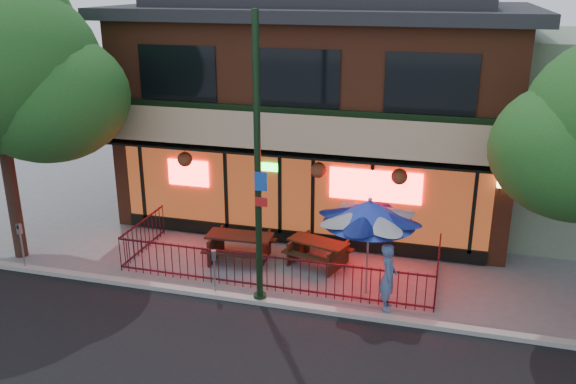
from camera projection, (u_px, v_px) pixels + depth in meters
name	position (u px, v px, depth m)	size (l,w,h in m)	color
ground	(265.00, 294.00, 15.54)	(80.00, 80.00, 0.00)	gray
curb	(259.00, 301.00, 15.06)	(80.00, 0.25, 0.12)	#999993
restaurant_building	(326.00, 87.00, 20.64)	(12.96, 9.49, 8.05)	brown
patio_fence	(270.00, 263.00, 15.79)	(8.44, 2.62, 1.00)	#3E0D18
street_light	(258.00, 181.00, 14.13)	(0.43, 0.32, 7.00)	black
picnic_table_left	(240.00, 244.00, 17.22)	(1.90, 1.49, 0.79)	#321B12
picnic_table_right	(318.00, 249.00, 17.00)	(1.95, 1.70, 0.71)	#362312
patio_umbrella	(370.00, 212.00, 14.82)	(2.28, 2.28, 2.60)	gray
pedestrian	(388.00, 277.00, 14.57)	(0.62, 0.41, 1.70)	#506EA0
parking_meter_near	(214.00, 265.00, 15.20)	(0.14, 0.13, 1.23)	gray
parking_meter_far	(21.00, 239.00, 16.50)	(0.14, 0.13, 1.37)	#A0A3A9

